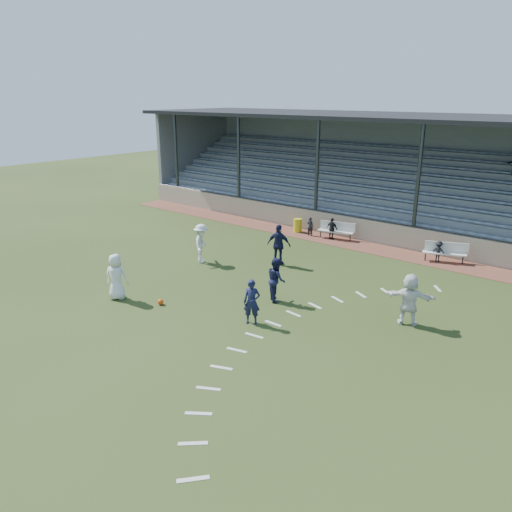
{
  "coord_description": "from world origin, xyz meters",
  "views": [
    {
      "loc": [
        12.58,
        -12.75,
        7.76
      ],
      "look_at": [
        0.0,
        2.5,
        1.3
      ],
      "focal_mm": 35.0,
      "sensor_mm": 36.0,
      "label": 1
    }
  ],
  "objects_px": {
    "football": "(161,302)",
    "trash_bin": "(298,225)",
    "bench_left": "(337,229)",
    "player_white_lead": "(116,277)",
    "bench_right": "(446,250)",
    "player_navy_lead": "(252,302)"
  },
  "relations": [
    {
      "from": "player_white_lead",
      "to": "player_navy_lead",
      "type": "height_order",
      "value": "player_white_lead"
    },
    {
      "from": "bench_left",
      "to": "bench_right",
      "type": "height_order",
      "value": "same"
    },
    {
      "from": "bench_right",
      "to": "player_white_lead",
      "type": "bearing_deg",
      "value": -145.89
    },
    {
      "from": "bench_right",
      "to": "trash_bin",
      "type": "xyz_separation_m",
      "value": [
        -8.61,
        -0.06,
        -0.17
      ]
    },
    {
      "from": "bench_right",
      "to": "player_white_lead",
      "type": "distance_m",
      "value": 15.3
    },
    {
      "from": "bench_left",
      "to": "football",
      "type": "height_order",
      "value": "bench_left"
    },
    {
      "from": "bench_right",
      "to": "football",
      "type": "bearing_deg",
      "value": -141.26
    },
    {
      "from": "player_navy_lead",
      "to": "bench_left",
      "type": "bearing_deg",
      "value": 74.03
    },
    {
      "from": "football",
      "to": "trash_bin",
      "type": "bearing_deg",
      "value": 99.46
    },
    {
      "from": "bench_right",
      "to": "football",
      "type": "height_order",
      "value": "bench_right"
    },
    {
      "from": "trash_bin",
      "to": "player_white_lead",
      "type": "relative_size",
      "value": 0.42
    },
    {
      "from": "bench_right",
      "to": "player_white_lead",
      "type": "relative_size",
      "value": 1.08
    },
    {
      "from": "trash_bin",
      "to": "player_white_lead",
      "type": "height_order",
      "value": "player_white_lead"
    },
    {
      "from": "bench_right",
      "to": "player_navy_lead",
      "type": "relative_size",
      "value": 1.23
    },
    {
      "from": "bench_right",
      "to": "player_navy_lead",
      "type": "height_order",
      "value": "player_navy_lead"
    },
    {
      "from": "bench_left",
      "to": "player_white_lead",
      "type": "height_order",
      "value": "player_white_lead"
    },
    {
      "from": "bench_left",
      "to": "player_white_lead",
      "type": "xyz_separation_m",
      "value": [
        -2.27,
        -12.92,
        0.34
      ]
    },
    {
      "from": "bench_right",
      "to": "trash_bin",
      "type": "distance_m",
      "value": 8.61
    },
    {
      "from": "player_navy_lead",
      "to": "football",
      "type": "bearing_deg",
      "value": 162.9
    },
    {
      "from": "trash_bin",
      "to": "player_white_lead",
      "type": "distance_m",
      "value": 12.75
    },
    {
      "from": "bench_right",
      "to": "bench_left",
      "type": "bearing_deg",
      "value": 156.11
    },
    {
      "from": "trash_bin",
      "to": "football",
      "type": "height_order",
      "value": "trash_bin"
    }
  ]
}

